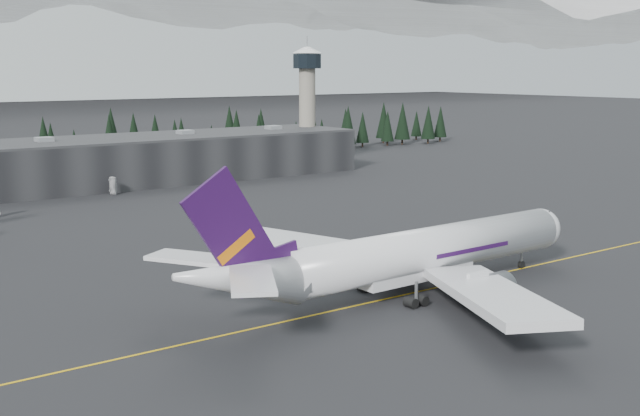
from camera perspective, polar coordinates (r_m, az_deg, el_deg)
ground at (r=115.07m, az=5.97°, el=-5.80°), size 1400.00×1400.00×0.00m
taxiline at (r=113.66m, az=6.66°, el=-6.01°), size 400.00×0.40×0.02m
terminal at (r=221.05m, az=-16.46°, el=3.07°), size 160.00×30.00×12.60m
control_tower at (r=257.79m, az=-0.92°, el=8.21°), size 10.00×10.00×37.70m
treeline at (r=255.82m, az=-19.36°, el=4.07°), size 360.00×20.00×15.00m
jet_main at (r=110.21m, az=5.69°, el=-3.45°), size 68.46×63.20×20.13m
gse_vehicle_b at (r=205.91m, az=-14.45°, el=1.14°), size 4.82×4.12×1.56m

